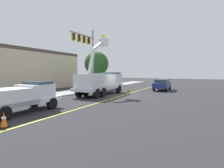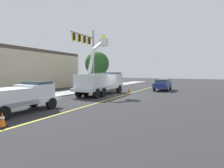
{
  "view_description": "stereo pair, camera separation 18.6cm",
  "coord_description": "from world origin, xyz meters",
  "px_view_note": "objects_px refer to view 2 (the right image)",
  "views": [
    {
      "loc": [
        -19.02,
        -9.63,
        2.74
      ],
      "look_at": [
        -1.25,
        0.66,
        1.4
      ],
      "focal_mm": 29.58,
      "sensor_mm": 36.0,
      "label": 1
    },
    {
      "loc": [
        -18.93,
        -9.8,
        2.74
      ],
      "look_at": [
        -1.25,
        0.66,
        1.4
      ],
      "focal_mm": 29.58,
      "sensor_mm": 36.0,
      "label": 2
    }
  ],
  "objects_px": {
    "traffic_cone_mid_front": "(129,89)",
    "traffic_signal_mast": "(87,48)",
    "passing_minivan": "(163,84)",
    "service_pickup_truck": "(20,96)",
    "utility_bucket_truck": "(101,81)",
    "traffic_cone_leading": "(2,120)"
  },
  "relations": [
    {
      "from": "traffic_cone_mid_front",
      "to": "traffic_signal_mast",
      "type": "distance_m",
      "value": 8.27
    },
    {
      "from": "traffic_cone_mid_front",
      "to": "passing_minivan",
      "type": "bearing_deg",
      "value": -36.83
    },
    {
      "from": "service_pickup_truck",
      "to": "traffic_signal_mast",
      "type": "bearing_deg",
      "value": 19.79
    },
    {
      "from": "utility_bucket_truck",
      "to": "traffic_signal_mast",
      "type": "relative_size",
      "value": 0.94
    },
    {
      "from": "traffic_cone_leading",
      "to": "passing_minivan",
      "type": "bearing_deg",
      "value": -4.79
    },
    {
      "from": "service_pickup_truck",
      "to": "traffic_cone_mid_front",
      "type": "bearing_deg",
      "value": -2.76
    },
    {
      "from": "service_pickup_truck",
      "to": "traffic_signal_mast",
      "type": "height_order",
      "value": "traffic_signal_mast"
    },
    {
      "from": "service_pickup_truck",
      "to": "passing_minivan",
      "type": "bearing_deg",
      "value": -11.8
    },
    {
      "from": "traffic_cone_mid_front",
      "to": "traffic_signal_mast",
      "type": "xyz_separation_m",
      "value": [
        -1.95,
        5.58,
        5.78
      ]
    },
    {
      "from": "service_pickup_truck",
      "to": "traffic_cone_mid_front",
      "type": "relative_size",
      "value": 7.68
    },
    {
      "from": "service_pickup_truck",
      "to": "passing_minivan",
      "type": "height_order",
      "value": "service_pickup_truck"
    },
    {
      "from": "passing_minivan",
      "to": "traffic_cone_mid_front",
      "type": "relative_size",
      "value": 6.59
    },
    {
      "from": "service_pickup_truck",
      "to": "traffic_signal_mast",
      "type": "relative_size",
      "value": 0.64
    },
    {
      "from": "traffic_cone_leading",
      "to": "traffic_signal_mast",
      "type": "relative_size",
      "value": 0.08
    },
    {
      "from": "traffic_cone_mid_front",
      "to": "service_pickup_truck",
      "type": "bearing_deg",
      "value": 177.24
    },
    {
      "from": "service_pickup_truck",
      "to": "passing_minivan",
      "type": "relative_size",
      "value": 1.16
    },
    {
      "from": "service_pickup_truck",
      "to": "traffic_signal_mast",
      "type": "xyz_separation_m",
      "value": [
        13.44,
        4.84,
        5.03
      ]
    },
    {
      "from": "traffic_cone_leading",
      "to": "traffic_signal_mast",
      "type": "distance_m",
      "value": 18.33
    },
    {
      "from": "traffic_cone_leading",
      "to": "service_pickup_truck",
      "type": "bearing_deg",
      "value": 43.35
    },
    {
      "from": "passing_minivan",
      "to": "traffic_cone_mid_front",
      "type": "height_order",
      "value": "passing_minivan"
    },
    {
      "from": "traffic_cone_mid_front",
      "to": "utility_bucket_truck",
      "type": "bearing_deg",
      "value": 160.38
    },
    {
      "from": "utility_bucket_truck",
      "to": "passing_minivan",
      "type": "distance_m",
      "value": 10.27
    }
  ]
}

